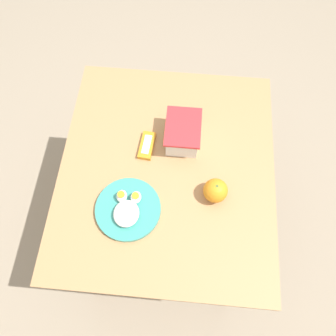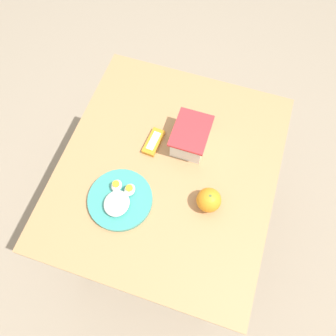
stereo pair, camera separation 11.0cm
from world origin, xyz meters
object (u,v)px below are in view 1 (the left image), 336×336
at_px(orange_fruit, 215,191).
at_px(food_container, 183,134).
at_px(rice_plate, 128,209).
at_px(candy_bar, 147,146).

bearing_deg(orange_fruit, food_container, -149.26).
xyz_separation_m(food_container, rice_plate, (0.30, -0.17, -0.03)).
distance_m(food_container, rice_plate, 0.34).
relative_size(orange_fruit, candy_bar, 0.73).
bearing_deg(candy_bar, rice_plate, -7.93).
bearing_deg(food_container, orange_fruit, 30.74).
distance_m(orange_fruit, rice_plate, 0.31).
xyz_separation_m(rice_plate, candy_bar, (-0.26, 0.04, -0.01)).
bearing_deg(orange_fruit, candy_bar, -123.45).
xyz_separation_m(orange_fruit, candy_bar, (-0.17, -0.26, -0.03)).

